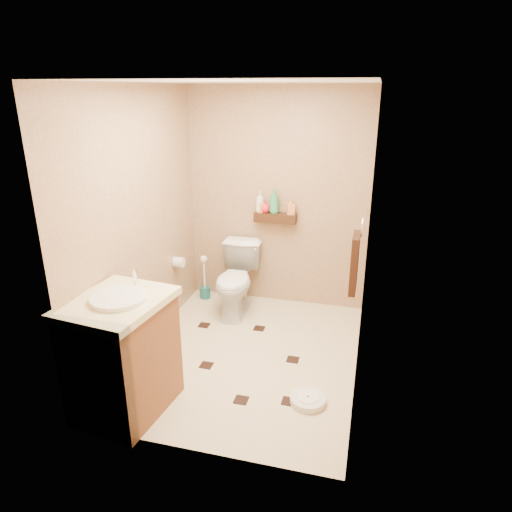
# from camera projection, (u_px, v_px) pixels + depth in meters

# --- Properties ---
(ground) EXTENTS (2.50, 2.50, 0.00)m
(ground) POSITION_uv_depth(u_px,v_px,m) (247.00, 355.00, 4.28)
(ground) COLOR beige
(ground) RESTS_ON ground
(wall_back) EXTENTS (2.00, 0.04, 2.40)m
(wall_back) POSITION_uv_depth(u_px,v_px,m) (277.00, 200.00, 5.00)
(wall_back) COLOR tan
(wall_back) RESTS_ON ground
(wall_front) EXTENTS (2.00, 0.04, 2.40)m
(wall_front) POSITION_uv_depth(u_px,v_px,m) (189.00, 293.00, 2.73)
(wall_front) COLOR tan
(wall_front) RESTS_ON ground
(wall_left) EXTENTS (0.04, 2.50, 2.40)m
(wall_left) POSITION_uv_depth(u_px,v_px,m) (139.00, 224.00, 4.10)
(wall_left) COLOR tan
(wall_left) RESTS_ON ground
(wall_right) EXTENTS (0.04, 2.50, 2.40)m
(wall_right) POSITION_uv_depth(u_px,v_px,m) (367.00, 242.00, 3.63)
(wall_right) COLOR tan
(wall_right) RESTS_ON ground
(ceiling) EXTENTS (2.00, 2.50, 0.02)m
(ceiling) POSITION_uv_depth(u_px,v_px,m) (245.00, 82.00, 3.45)
(ceiling) COLOR white
(ceiling) RESTS_ON wall_back
(wall_shelf) EXTENTS (0.46, 0.14, 0.10)m
(wall_shelf) POSITION_uv_depth(u_px,v_px,m) (275.00, 218.00, 4.99)
(wall_shelf) COLOR #3B2110
(wall_shelf) RESTS_ON wall_back
(floor_accents) EXTENTS (1.21, 1.27, 0.01)m
(floor_accents) POSITION_uv_depth(u_px,v_px,m) (247.00, 360.00, 4.19)
(floor_accents) COLOR black
(floor_accents) RESTS_ON ground
(toilet) EXTENTS (0.46, 0.77, 0.76)m
(toilet) POSITION_uv_depth(u_px,v_px,m) (236.00, 280.00, 4.99)
(toilet) COLOR white
(toilet) RESTS_ON ground
(vanity) EXTENTS (0.71, 0.83, 1.08)m
(vanity) POSITION_uv_depth(u_px,v_px,m) (123.00, 354.00, 3.42)
(vanity) COLOR brown
(vanity) RESTS_ON ground
(bathroom_scale) EXTENTS (0.30, 0.30, 0.06)m
(bathroom_scale) POSITION_uv_depth(u_px,v_px,m) (308.00, 400.00, 3.62)
(bathroom_scale) COLOR silver
(bathroom_scale) RESTS_ON ground
(toilet_brush) EXTENTS (0.12, 0.12, 0.54)m
(toilet_brush) POSITION_uv_depth(u_px,v_px,m) (205.00, 283.00, 5.38)
(toilet_brush) COLOR #175C5D
(toilet_brush) RESTS_ON ground
(towel_ring) EXTENTS (0.12, 0.30, 0.76)m
(towel_ring) POSITION_uv_depth(u_px,v_px,m) (355.00, 260.00, 3.96)
(towel_ring) COLOR silver
(towel_ring) RESTS_ON wall_right
(toilet_paper) EXTENTS (0.12, 0.11, 0.12)m
(toilet_paper) POSITION_uv_depth(u_px,v_px,m) (179.00, 262.00, 4.89)
(toilet_paper) COLOR silver
(toilet_paper) RESTS_ON wall_left
(bottle_a) EXTENTS (0.12, 0.12, 0.23)m
(bottle_a) POSITION_uv_depth(u_px,v_px,m) (260.00, 202.00, 4.97)
(bottle_a) COLOR silver
(bottle_a) RESTS_ON wall_shelf
(bottle_b) EXTENTS (0.11, 0.11, 0.17)m
(bottle_b) POSITION_uv_depth(u_px,v_px,m) (261.00, 205.00, 4.98)
(bottle_b) COLOR gold
(bottle_b) RESTS_ON wall_shelf
(bottle_c) EXTENTS (0.11, 0.11, 0.13)m
(bottle_c) POSITION_uv_depth(u_px,v_px,m) (265.00, 207.00, 4.97)
(bottle_c) COLOR red
(bottle_c) RESTS_ON wall_shelf
(bottle_d) EXTENTS (0.13, 0.13, 0.27)m
(bottle_d) POSITION_uv_depth(u_px,v_px,m) (274.00, 201.00, 4.93)
(bottle_d) COLOR #2E8B54
(bottle_d) RESTS_ON wall_shelf
(bottle_e) EXTENTS (0.10, 0.11, 0.17)m
(bottle_e) POSITION_uv_depth(u_px,v_px,m) (291.00, 206.00, 4.90)
(bottle_e) COLOR #E9824D
(bottle_e) RESTS_ON wall_shelf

